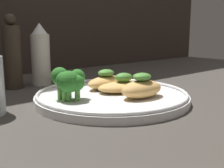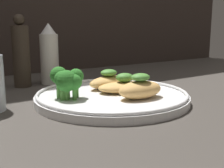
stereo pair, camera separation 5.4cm
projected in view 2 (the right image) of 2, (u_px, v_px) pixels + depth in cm
name	position (u px, v px, depth cm)	size (l,w,h in cm)	color
ground_plane	(112.00, 103.00, 55.02)	(180.00, 180.00, 1.00)	#3D3833
plate	(112.00, 96.00, 54.74)	(29.74, 29.74, 2.00)	white
grilled_meat_front	(140.00, 88.00, 50.99)	(9.03, 5.37, 4.62)	tan
grilled_meat_middle	(124.00, 86.00, 56.24)	(12.16, 8.51, 3.88)	tan
grilled_meat_back	(109.00, 81.00, 59.99)	(10.56, 6.09, 4.07)	tan
broccoli_bunch	(67.00, 80.00, 50.16)	(5.72, 5.68, 5.82)	#4C8E38
sauce_bottle	(49.00, 55.00, 71.57)	(4.63, 4.63, 15.40)	white
pepper_grinder	(21.00, 54.00, 67.42)	(4.10, 4.10, 17.36)	#382D23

